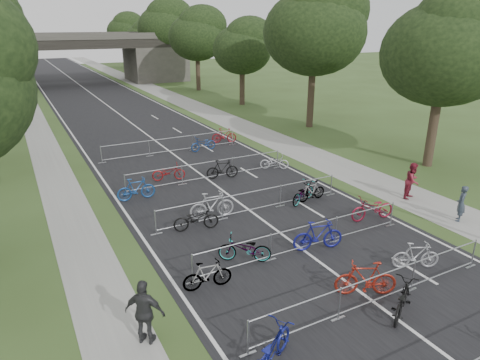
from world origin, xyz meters
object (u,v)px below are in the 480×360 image
object	(u,v)px
pedestrian_c	(145,313)
overpass_bridge	(76,59)
pedestrian_a	(461,204)
pedestrian_b	(412,181)

from	to	relation	value
pedestrian_c	overpass_bridge	bearing A→B (deg)	-57.25
pedestrian_a	pedestrian_b	bearing A→B (deg)	-129.03
pedestrian_a	pedestrian_b	size ratio (longest dim) A/B	0.89
pedestrian_a	pedestrian_c	world-z (taller)	pedestrian_c
pedestrian_c	pedestrian_b	bearing A→B (deg)	-125.56
pedestrian_a	pedestrian_b	xyz separation A→B (m)	(0.23, 2.86, 0.10)
overpass_bridge	pedestrian_b	size ratio (longest dim) A/B	16.93
overpass_bridge	pedestrian_b	world-z (taller)	overpass_bridge
overpass_bridge	pedestrian_b	distance (m)	52.86
pedestrian_b	pedestrian_c	bearing A→B (deg)	173.54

